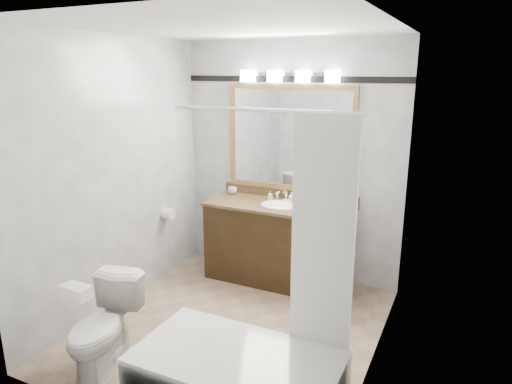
# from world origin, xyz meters

# --- Properties ---
(room) EXTENTS (2.42, 2.62, 2.52)m
(room) POSITION_xyz_m (0.00, 0.00, 1.25)
(room) COLOR gray
(room) RESTS_ON ground
(vanity) EXTENTS (1.53, 0.58, 0.97)m
(vanity) POSITION_xyz_m (0.00, 1.02, 0.44)
(vanity) COLOR black
(vanity) RESTS_ON ground
(mirror) EXTENTS (1.40, 0.04, 1.10)m
(mirror) POSITION_xyz_m (0.00, 1.28, 1.50)
(mirror) COLOR #AD864E
(mirror) RESTS_ON room
(vanity_light_bar) EXTENTS (1.02, 0.14, 0.12)m
(vanity_light_bar) POSITION_xyz_m (0.00, 1.23, 2.13)
(vanity_light_bar) COLOR silver
(vanity_light_bar) RESTS_ON room
(accent_stripe) EXTENTS (2.40, 0.01, 0.06)m
(accent_stripe) POSITION_xyz_m (0.00, 1.29, 2.10)
(accent_stripe) COLOR black
(accent_stripe) RESTS_ON room
(bathtub) EXTENTS (1.30, 0.75, 1.96)m
(bathtub) POSITION_xyz_m (0.55, -0.90, 0.28)
(bathtub) COLOR white
(bathtub) RESTS_ON ground
(tp_roll) EXTENTS (0.11, 0.12, 0.12)m
(tp_roll) POSITION_xyz_m (-1.14, 0.66, 0.70)
(tp_roll) COLOR white
(tp_roll) RESTS_ON room
(toilet) EXTENTS (0.52, 0.74, 0.69)m
(toilet) POSITION_xyz_m (-0.59, -0.91, 0.34)
(toilet) COLOR white
(toilet) RESTS_ON ground
(tissue_box) EXTENTS (0.21, 0.12, 0.09)m
(tissue_box) POSITION_xyz_m (-0.59, -1.12, 0.73)
(tissue_box) COLOR white
(tissue_box) RESTS_ON toilet
(coffee_maker) EXTENTS (0.18, 0.22, 0.34)m
(coffee_maker) POSITION_xyz_m (0.47, 1.07, 1.02)
(coffee_maker) COLOR black
(coffee_maker) RESTS_ON vanity
(cup_left) EXTENTS (0.10, 0.10, 0.08)m
(cup_left) POSITION_xyz_m (-0.64, 1.19, 0.89)
(cup_left) COLOR white
(cup_left) RESTS_ON vanity
(soap_bottle_a) EXTENTS (0.05, 0.05, 0.09)m
(soap_bottle_a) POSITION_xyz_m (-0.16, 1.16, 0.89)
(soap_bottle_a) COLOR white
(soap_bottle_a) RESTS_ON vanity
(soap_bottle_b) EXTENTS (0.09, 0.09, 0.09)m
(soap_bottle_b) POSITION_xyz_m (0.06, 1.21, 0.90)
(soap_bottle_b) COLOR white
(soap_bottle_b) RESTS_ON vanity
(soap_bar) EXTENTS (0.10, 0.07, 0.03)m
(soap_bar) POSITION_xyz_m (0.04, 1.13, 0.86)
(soap_bar) COLOR beige
(soap_bar) RESTS_ON vanity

